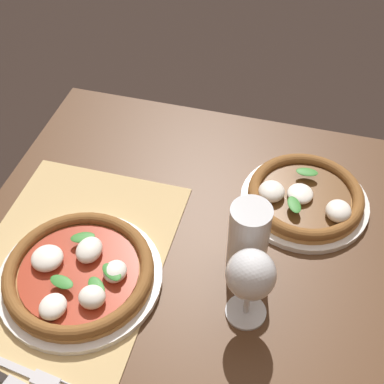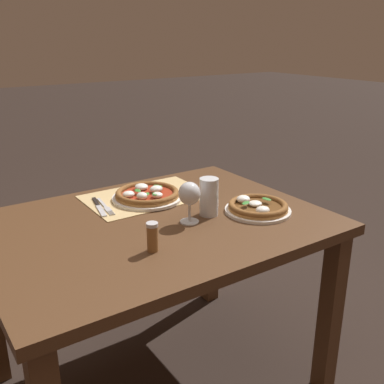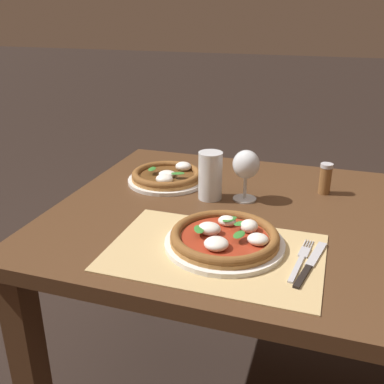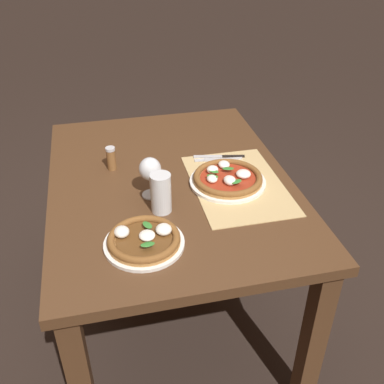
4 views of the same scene
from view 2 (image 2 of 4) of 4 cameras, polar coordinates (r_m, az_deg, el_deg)
name	(u,v)px [view 2 (image 2 of 4)]	position (r m, az deg, el deg)	size (l,w,h in m)	color
ground_plane	(160,380)	(2.08, -4.09, -22.74)	(24.00, 24.00, 0.00)	black
dining_table	(156,246)	(1.72, -4.59, -6.85)	(1.23, 0.92, 0.74)	#4C301C
paper_placemat	(146,196)	(1.92, -5.82, -0.55)	(0.50, 0.34, 0.00)	tan
pizza_near	(147,195)	(1.87, -5.72, -0.32)	(0.29, 0.29, 0.05)	white
pizza_far	(258,207)	(1.76, 8.33, -1.93)	(0.26, 0.26, 0.05)	white
wine_glass	(189,195)	(1.61, -0.33, -0.42)	(0.08, 0.08, 0.16)	silver
pint_glass	(209,197)	(1.70, 2.16, -0.70)	(0.07, 0.07, 0.15)	silver
fork	(105,206)	(1.82, -10.96, -1.81)	(0.04, 0.20, 0.00)	#B7B7BC
knife	(99,207)	(1.82, -11.74, -1.85)	(0.06, 0.21, 0.01)	black
pepper_shaker	(152,237)	(1.43, -5.05, -5.69)	(0.04, 0.04, 0.10)	brown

